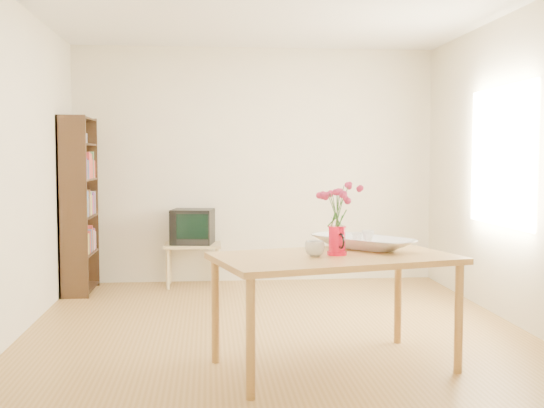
{
  "coord_description": "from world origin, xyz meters",
  "views": [
    {
      "loc": [
        -0.53,
        -5.35,
        1.4
      ],
      "look_at": [
        0.0,
        0.3,
        1.0
      ],
      "focal_mm": 45.0,
      "sensor_mm": 36.0,
      "label": 1
    }
  ],
  "objects": [
    {
      "name": "television",
      "position": [
        -0.7,
        1.98,
        0.65
      ],
      "size": [
        0.48,
        0.46,
        0.37
      ],
      "rotation": [
        0.0,
        0.0,
        -0.16
      ],
      "color": "black",
      "rests_on": "tv_stand"
    },
    {
      "name": "teacup_b",
      "position": [
        0.59,
        -0.66,
        0.95
      ],
      "size": [
        0.08,
        0.08,
        0.07
      ],
      "primitive_type": "imported",
      "rotation": [
        0.0,
        0.0,
        1.66
      ],
      "color": "white",
      "rests_on": "bowl"
    },
    {
      "name": "bowl",
      "position": [
        0.54,
        -0.68,
        1.0
      ],
      "size": [
        0.74,
        0.74,
        0.49
      ],
      "primitive_type": "imported",
      "rotation": [
        0.0,
        0.0,
        0.69
      ],
      "color": "white",
      "rests_on": "table"
    },
    {
      "name": "pitcher",
      "position": [
        0.31,
        -0.97,
        0.84
      ],
      "size": [
        0.13,
        0.21,
        0.2
      ],
      "rotation": [
        0.0,
        0.0,
        0.19
      ],
      "color": "red",
      "rests_on": "table"
    },
    {
      "name": "teacup_a",
      "position": [
        0.5,
        -0.68,
        0.95
      ],
      "size": [
        0.09,
        0.09,
        0.06
      ],
      "primitive_type": "imported",
      "rotation": [
        0.0,
        0.0,
        0.59
      ],
      "color": "white",
      "rests_on": "bowl"
    },
    {
      "name": "bookshelf",
      "position": [
        -1.85,
        1.75,
        0.84
      ],
      "size": [
        0.28,
        0.7,
        1.8
      ],
      "color": "black",
      "rests_on": "ground"
    },
    {
      "name": "room",
      "position": [
        0.03,
        0.0,
        1.3
      ],
      "size": [
        4.5,
        4.5,
        4.5
      ],
      "color": "olive",
      "rests_on": "ground"
    },
    {
      "name": "tv_stand",
      "position": [
        -0.7,
        1.97,
        0.39
      ],
      "size": [
        0.6,
        0.45,
        0.46
      ],
      "color": "tan",
      "rests_on": "ground"
    },
    {
      "name": "table",
      "position": [
        0.29,
        -0.98,
        0.68
      ],
      "size": [
        1.71,
        1.24,
        0.75
      ],
      "rotation": [
        0.0,
        0.0,
        0.26
      ],
      "color": "olive",
      "rests_on": "ground"
    },
    {
      "name": "flowers",
      "position": [
        0.31,
        -0.97,
        1.09
      ],
      "size": [
        0.22,
        0.22,
        0.31
      ],
      "primitive_type": null,
      "color": "#C22D5C",
      "rests_on": "pitcher"
    },
    {
      "name": "mug",
      "position": [
        0.16,
        -1.01,
        0.8
      ],
      "size": [
        0.18,
        0.18,
        0.1
      ],
      "primitive_type": "imported",
      "rotation": [
        0.0,
        0.0,
        3.78
      ],
      "color": "white",
      "rests_on": "table"
    }
  ]
}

